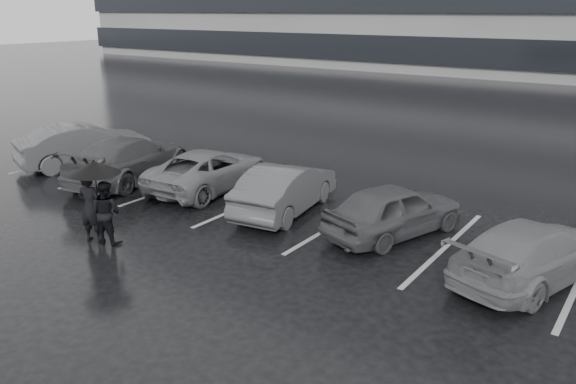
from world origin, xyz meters
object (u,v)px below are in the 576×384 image
(car_west_c, at_px, (129,159))
(car_west_a, at_px, (286,188))
(car_main, at_px, (394,210))
(car_west_b, at_px, (209,169))
(pedestrian_left, at_px, (91,207))
(car_east, at_px, (533,252))
(pedestrian_right, at_px, (106,212))
(car_west_d, at_px, (85,145))

(car_west_c, bearing_deg, car_west_a, 170.96)
(car_main, distance_m, car_west_b, 6.13)
(pedestrian_left, bearing_deg, car_west_c, -67.90)
(car_west_a, distance_m, car_east, 6.36)
(car_west_a, bearing_deg, car_main, 173.74)
(car_west_b, distance_m, pedestrian_right, 4.50)
(car_west_d, bearing_deg, pedestrian_left, 164.74)
(car_east, distance_m, pedestrian_left, 9.65)
(car_west_d, height_order, pedestrian_left, pedestrian_left)
(car_west_c, bearing_deg, car_main, 170.33)
(car_main, height_order, car_west_d, car_west_d)
(car_west_a, bearing_deg, car_east, 167.21)
(car_west_b, xyz_separation_m, car_east, (9.39, -0.74, -0.00))
(car_west_c, bearing_deg, car_east, 166.59)
(car_west_c, xyz_separation_m, car_west_d, (-2.64, 0.29, 0.03))
(car_main, bearing_deg, pedestrian_right, 57.39)
(car_main, height_order, pedestrian_right, pedestrian_right)
(car_west_c, height_order, car_east, car_west_c)
(pedestrian_left, bearing_deg, pedestrian_right, -175.24)
(car_west_c, relative_size, car_east, 1.16)
(car_west_a, distance_m, pedestrian_right, 4.64)
(car_east, relative_size, pedestrian_right, 2.78)
(car_west_d, height_order, car_east, car_west_d)
(car_west_b, distance_m, car_west_d, 5.37)
(car_main, height_order, pedestrian_left, pedestrian_left)
(car_west_b, xyz_separation_m, car_west_c, (-2.71, -0.76, 0.10))
(car_west_b, relative_size, car_west_c, 0.90)
(pedestrian_left, distance_m, pedestrian_right, 0.39)
(car_west_c, distance_m, car_west_d, 2.66)
(car_west_d, bearing_deg, car_east, -161.48)
(car_west_b, xyz_separation_m, pedestrian_right, (0.88, -4.41, 0.14))
(car_west_a, relative_size, pedestrian_right, 2.65)
(car_main, bearing_deg, pedestrian_left, 56.56)
(car_west_c, relative_size, pedestrian_left, 2.89)
(car_west_b, height_order, car_east, car_west_b)
(pedestrian_right, bearing_deg, car_west_a, -127.43)
(pedestrian_left, bearing_deg, car_west_a, -138.92)
(car_west_b, bearing_deg, car_main, 173.57)
(car_main, bearing_deg, car_west_c, 22.27)
(car_west_d, bearing_deg, car_west_a, -159.33)
(pedestrian_right, bearing_deg, car_west_d, -41.93)
(car_west_a, xyz_separation_m, car_east, (6.35, -0.43, -0.05))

